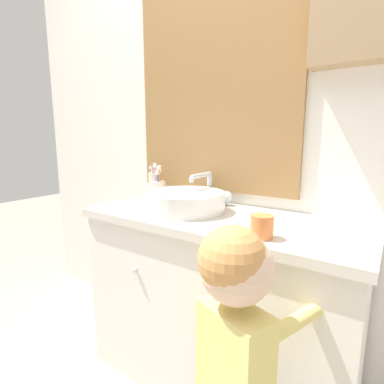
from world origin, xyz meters
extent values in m
cube|color=silver|center=(0.00, 0.63, 1.25)|extent=(3.20, 0.06, 2.50)
cube|color=olive|center=(-0.18, 0.59, 1.42)|extent=(0.89, 0.02, 1.13)
cube|color=#B2C1CC|center=(-0.18, 0.58, 1.42)|extent=(0.83, 0.01, 1.07)
cube|color=silver|center=(0.00, 0.35, 0.38)|extent=(1.15, 0.47, 0.76)
cube|color=beige|center=(0.00, 0.35, 0.78)|extent=(1.19, 0.51, 0.03)
sphere|color=silver|center=(-0.27, 0.10, 0.57)|extent=(0.02, 0.02, 0.02)
sphere|color=silver|center=(0.27, 0.10, 0.57)|extent=(0.02, 0.02, 0.02)
cylinder|color=silver|center=(-0.17, 0.34, 0.84)|extent=(0.35, 0.35, 0.09)
cylinder|color=silver|center=(-0.17, 0.34, 0.88)|extent=(0.29, 0.29, 0.01)
cylinder|color=silver|center=(-0.17, 0.54, 0.87)|extent=(0.02, 0.02, 0.15)
cylinder|color=silver|center=(-0.17, 0.46, 0.95)|extent=(0.02, 0.16, 0.02)
cylinder|color=silver|center=(-0.17, 0.38, 0.93)|extent=(0.02, 0.02, 0.02)
sphere|color=white|center=(-0.07, 0.54, 0.84)|extent=(0.06, 0.06, 0.06)
cylinder|color=beige|center=(-0.46, 0.48, 0.84)|extent=(0.08, 0.08, 0.09)
cylinder|color=orange|center=(-0.44, 0.48, 0.89)|extent=(0.01, 0.01, 0.17)
cube|color=white|center=(-0.44, 0.48, 0.97)|extent=(0.01, 0.02, 0.02)
cylinder|color=#D6423D|center=(-0.45, 0.49, 0.88)|extent=(0.01, 0.01, 0.15)
cube|color=white|center=(-0.45, 0.49, 0.95)|extent=(0.01, 0.02, 0.02)
cylinder|color=#8E56B7|center=(-0.46, 0.49, 0.89)|extent=(0.01, 0.01, 0.16)
cube|color=white|center=(-0.46, 0.49, 0.96)|extent=(0.01, 0.02, 0.02)
cylinder|color=pink|center=(-0.47, 0.47, 0.90)|extent=(0.01, 0.01, 0.18)
cube|color=white|center=(-0.47, 0.47, 0.98)|extent=(0.01, 0.02, 0.02)
cylinder|color=#3884DB|center=(-0.45, 0.47, 0.88)|extent=(0.01, 0.01, 0.14)
cube|color=white|center=(-0.45, 0.47, 0.94)|extent=(0.01, 0.02, 0.02)
cylinder|color=beige|center=(-0.54, 0.53, 0.86)|extent=(0.05, 0.05, 0.13)
cylinder|color=silver|center=(-0.54, 0.53, 0.94)|extent=(0.01, 0.01, 0.02)
cube|color=silver|center=(-0.54, 0.52, 0.96)|extent=(0.02, 0.02, 0.02)
cube|color=#E0CC70|center=(0.31, -0.11, 0.52)|extent=(0.22, 0.16, 0.36)
sphere|color=beige|center=(0.31, -0.11, 0.81)|extent=(0.19, 0.19, 0.19)
sphere|color=tan|center=(0.30, -0.12, 0.83)|extent=(0.17, 0.17, 0.17)
cylinder|color=#E0CC70|center=(0.43, 0.05, 0.63)|extent=(0.13, 0.27, 0.04)
cylinder|color=#3884DB|center=(0.47, 0.18, 0.67)|extent=(0.02, 0.05, 0.12)
cylinder|color=orange|center=(0.26, 0.18, 0.84)|extent=(0.08, 0.08, 0.08)
camera|label=1|loc=(0.61, -0.74, 1.13)|focal=28.00mm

